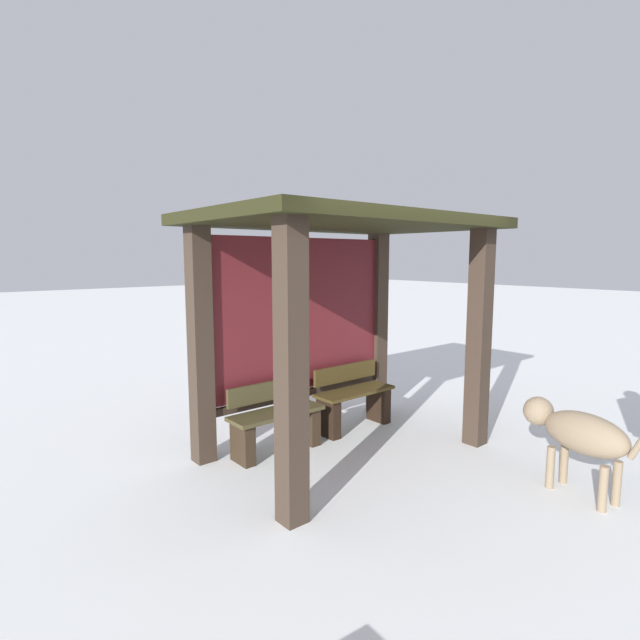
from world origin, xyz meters
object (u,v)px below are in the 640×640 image
at_px(bus_shelter, 334,279).
at_px(bench_center_inside, 353,400).
at_px(dog, 577,432).
at_px(bench_left_inside, 276,421).

relative_size(bus_shelter, bench_center_inside, 2.91).
height_order(bus_shelter, dog, bus_shelter).
xyz_separation_m(bench_center_inside, dog, (0.34, -2.41, 0.20)).
bearing_deg(bench_left_inside, bus_shelter, -26.83).
distance_m(bench_left_inside, dog, 2.83).
bearing_deg(bus_shelter, bench_center_inside, 26.83).
bearing_deg(dog, bench_center_inside, 98.12).
relative_size(bench_left_inside, dog, 0.95).
bearing_deg(dog, bench_left_inside, 121.42).
xyz_separation_m(bench_left_inside, dog, (1.47, -2.41, 0.21)).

